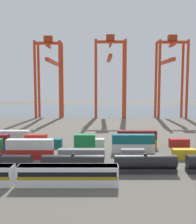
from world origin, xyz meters
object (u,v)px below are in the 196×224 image
at_px(shipping_container_18, 53,143).
at_px(gantry_crane_west, 51,69).
at_px(shipping_container_6, 185,154).
at_px(passenger_train, 17,174).
at_px(shipping_container_20, 138,143).
at_px(shipping_container_16, 11,143).
at_px(shipping_container_2, 31,154).
at_px(gantry_crane_central, 111,68).
at_px(shipping_container_10, 38,148).
at_px(gantry_crane_east, 172,69).
at_px(shipping_container_5, 134,154).
at_px(freight_tank_row, 146,164).
at_px(shipping_container_19, 96,143).

bearing_deg(shipping_container_18, gantry_crane_west, 100.36).
bearing_deg(shipping_container_6, shipping_container_18, 160.11).
bearing_deg(passenger_train, shipping_container_20, 48.76).
relative_size(passenger_train, shipping_container_16, 3.27).
distance_m(shipping_container_2, shipping_container_20, 32.81).
bearing_deg(shipping_container_2, gantry_crane_central, 74.84).
bearing_deg(shipping_container_20, gantry_crane_central, 93.63).
relative_size(shipping_container_10, gantry_crane_east, 0.13).
height_order(passenger_train, shipping_container_6, passenger_train).
distance_m(shipping_container_18, gantry_crane_east, 101.18).
bearing_deg(shipping_container_5, freight_tank_row, -83.22).
height_order(shipping_container_6, gantry_crane_central, gantry_crane_central).
bearing_deg(shipping_container_5, shipping_container_20, 77.22).
relative_size(freight_tank_row, shipping_container_6, 12.85).
bearing_deg(shipping_container_18, shipping_container_10, -117.33).
distance_m(shipping_container_5, shipping_container_10, 27.68).
relative_size(gantry_crane_west, gantry_crane_central, 0.98).
relative_size(shipping_container_2, gantry_crane_central, 0.25).
xyz_separation_m(shipping_container_10, gantry_crane_east, (60.93, 85.25, 27.53)).
height_order(shipping_container_2, shipping_container_6, same).
relative_size(shipping_container_2, shipping_container_18, 2.00).
bearing_deg(shipping_container_6, gantry_crane_west, 118.92).
height_order(shipping_container_20, gantry_crane_central, gantry_crane_central).
bearing_deg(freight_tank_row, shipping_container_10, 147.68).
bearing_deg(shipping_container_6, gantry_crane_east, 77.37).
relative_size(shipping_container_19, gantry_crane_west, 0.13).
distance_m(shipping_container_6, shipping_container_20, 16.95).
height_order(shipping_container_5, gantry_crane_east, gantry_crane_east).
bearing_deg(shipping_container_16, gantry_crane_east, 48.02).
distance_m(shipping_container_16, shipping_container_19, 26.44).
bearing_deg(shipping_container_20, shipping_container_5, -102.78).
distance_m(shipping_container_20, gantry_crane_east, 88.86).
height_order(shipping_container_2, gantry_crane_central, gantry_crane_central).
relative_size(shipping_container_6, shipping_container_10, 1.00).
xyz_separation_m(shipping_container_2, shipping_container_16, (-9.69, 13.34, 0.00)).
bearing_deg(gantry_crane_east, shipping_container_5, -110.34).
relative_size(shipping_container_18, gantry_crane_west, 0.13).
relative_size(shipping_container_16, shipping_container_18, 2.00).
bearing_deg(shipping_container_10, shipping_container_18, 62.67).
distance_m(shipping_container_2, shipping_container_16, 16.49).
distance_m(passenger_train, gantry_crane_west, 115.66).
xyz_separation_m(shipping_container_19, gantry_crane_west, (-27.81, 79.82, 27.47)).
bearing_deg(shipping_container_18, gantry_crane_central, 74.78).
height_order(shipping_container_6, gantry_crane_east, gantry_crane_east).
relative_size(freight_tank_row, shipping_container_20, 6.41).
xyz_separation_m(shipping_container_5, gantry_crane_east, (34.07, 91.92, 27.53)).
distance_m(shipping_container_6, gantry_crane_west, 109.93).
distance_m(shipping_container_16, shipping_container_18, 13.22).
bearing_deg(freight_tank_row, gantry_crane_west, 110.66).
bearing_deg(shipping_container_16, shipping_container_18, 0.00).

